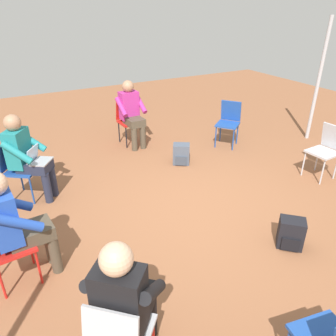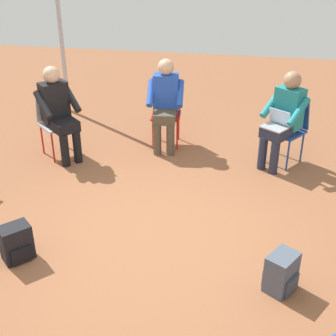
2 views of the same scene
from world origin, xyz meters
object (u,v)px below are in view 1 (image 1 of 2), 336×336
person_in_black (126,297)px  backpack_by_empty_chair (181,155)px  person_in_blue (16,221)px  chair_south (327,148)px  chair_southeast (229,120)px  chair_northeast (17,166)px  person_with_laptop (26,154)px  chair_north (2,244)px  backpack_near_laptop_user (291,235)px  chair_east (128,118)px  person_in_magenta (131,111)px

person_in_black → backpack_by_empty_chair: size_ratio=3.44×
person_in_blue → chair_south: bearing=85.1°
chair_southeast → person_in_black: person_in_black is taller
person_in_blue → person_in_black: bearing=18.1°
backpack_by_empty_chair → chair_south: bearing=-130.1°
chair_northeast → backpack_by_empty_chair: 2.59m
person_in_black → backpack_by_empty_chair: (2.82, -2.14, -0.54)m
person_with_laptop → person_in_blue: 1.60m
chair_north → person_in_blue: person_in_blue is taller
chair_northeast → backpack_near_laptop_user: 3.68m
person_in_blue → person_in_black: (-1.32, -0.57, 0.00)m
chair_north → backpack_near_laptop_user: chair_north is taller
chair_east → chair_northeast: size_ratio=1.00×
chair_south → backpack_near_laptop_user: size_ratio=2.36×
chair_north → person_with_laptop: (1.59, -0.46, 0.20)m
person_in_magenta → chair_southeast: bearing=149.3°
person_in_magenta → person_in_blue: bearing=46.6°
backpack_near_laptop_user → chair_northeast: bearing=44.4°
chair_east → chair_northeast: bearing=26.0°
chair_north → chair_northeast: size_ratio=1.00×
person_in_black → chair_south: bearing=61.9°
backpack_by_empty_chair → person_with_laptop: bearing=88.4°
person_with_laptop → person_in_black: bearing=40.7°
chair_north → chair_south: (0.05, -4.63, 0.00)m
chair_northeast → backpack_by_empty_chair: bearing=121.5°
chair_northeast → chair_east: bearing=153.9°
chair_northeast → backpack_by_empty_chair: (-0.17, -2.56, -0.34)m
person_with_laptop → chair_northeast: bearing=-90.0°
backpack_near_laptop_user → person_with_laptop: bearing=43.9°
chair_north → person_in_black: 1.51m
chair_south → backpack_near_laptop_user: 2.03m
chair_east → person_in_blue: (-2.84, 2.30, 0.20)m
chair_southeast → backpack_near_laptop_user: chair_southeast is taller
chair_southeast → backpack_near_laptop_user: bearing=117.9°
chair_east → backpack_near_laptop_user: chair_east is taller
chair_north → person_with_laptop: bearing=158.6°
chair_northeast → person_in_blue: person_in_blue is taller
chair_east → backpack_by_empty_chair: (-1.34, -0.42, -0.34)m
chair_north → person_in_magenta: bearing=132.2°
person_with_laptop → backpack_near_laptop_user: bearing=79.1°
chair_north → chair_southeast: bearing=108.6°
chair_south → person_with_laptop: bearing=66.4°
chair_north → chair_northeast: 1.72m
person_in_magenta → backpack_near_laptop_user: size_ratio=3.44×
backpack_near_laptop_user → chair_north: bearing=72.1°
chair_south → person_in_black: person_in_black is taller
chair_northeast → person_in_magenta: (1.00, -2.15, 0.20)m
chair_north → chair_east: 3.77m
person_in_magenta → person_in_black: 4.35m
chair_south → chair_east: same height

